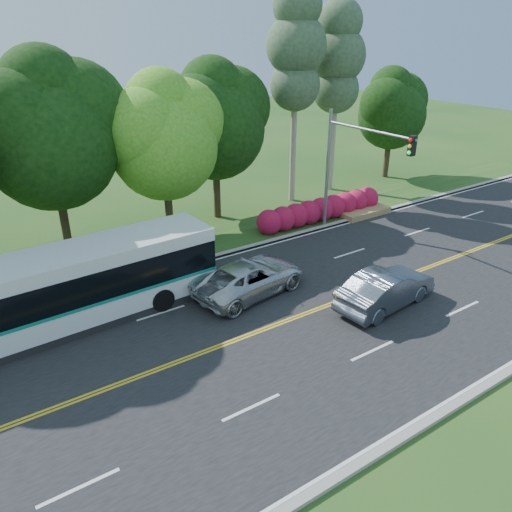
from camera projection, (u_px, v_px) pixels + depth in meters
ground at (322, 308)px, 21.73m from camera, size 120.00×120.00×0.00m
road at (322, 308)px, 21.72m from camera, size 60.00×14.00×0.02m
curb_north at (235, 251)px, 27.07m from camera, size 60.00×0.30×0.15m
curb_south at (466, 399)px, 16.32m from camera, size 60.00×0.30×0.15m
grass_verge at (218, 240)px, 28.47m from camera, size 60.00×4.00×0.10m
lane_markings at (320, 308)px, 21.67m from camera, size 57.60×13.82×0.00m
tree_row at (96, 122)px, 25.41m from camera, size 44.70×9.10×13.84m
bougainvillea_hedge at (324, 210)px, 31.21m from camera, size 9.50×2.25×1.50m
traffic_signal at (352, 157)px, 27.13m from camera, size 0.42×6.10×7.00m
transit_bus at (69, 290)px, 19.89m from camera, size 12.30×3.19×3.19m
sedan at (386, 289)px, 21.53m from camera, size 5.18×2.28×1.66m
suv at (250, 278)px, 22.62m from camera, size 5.86×3.37×1.54m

